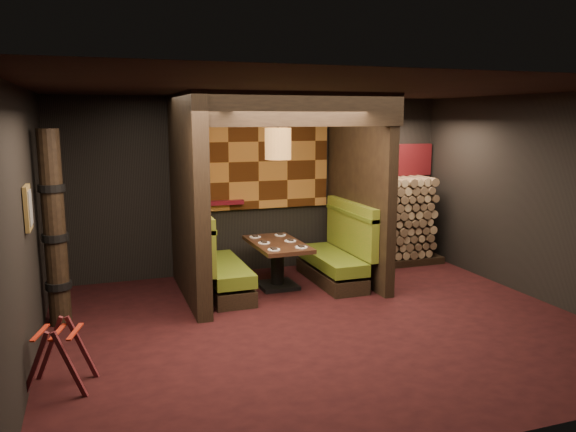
% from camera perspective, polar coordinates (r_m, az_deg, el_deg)
% --- Properties ---
extents(floor, '(6.50, 5.50, 0.02)m').
position_cam_1_polar(floor, '(7.07, 3.54, -11.05)').
color(floor, black).
rests_on(floor, ground).
extents(ceiling, '(6.50, 5.50, 0.02)m').
position_cam_1_polar(ceiling, '(6.61, 3.81, 12.86)').
color(ceiling, black).
rests_on(ceiling, ground).
extents(wall_back, '(6.50, 0.02, 2.85)m').
position_cam_1_polar(wall_back, '(9.27, -2.98, 3.15)').
color(wall_back, black).
rests_on(wall_back, ground).
extents(wall_front, '(6.50, 0.02, 2.85)m').
position_cam_1_polar(wall_front, '(4.34, 18.01, -5.22)').
color(wall_front, black).
rests_on(wall_front, ground).
extents(wall_left, '(0.02, 5.50, 2.85)m').
position_cam_1_polar(wall_left, '(6.21, -25.25, -1.18)').
color(wall_left, black).
rests_on(wall_left, ground).
extents(wall_right, '(0.02, 5.50, 2.85)m').
position_cam_1_polar(wall_right, '(8.49, 24.39, 1.65)').
color(wall_right, black).
rests_on(wall_right, ground).
extents(partition_left, '(0.20, 2.20, 2.85)m').
position_cam_1_polar(partition_left, '(7.90, -10.14, 1.82)').
color(partition_left, black).
rests_on(partition_left, floor).
extents(partition_right, '(0.15, 2.10, 2.85)m').
position_cam_1_polar(partition_right, '(8.76, 7.20, 2.69)').
color(partition_right, black).
rests_on(partition_right, floor).
extents(header_beam, '(2.85, 0.18, 0.44)m').
position_cam_1_polar(header_beam, '(7.24, 1.40, 10.81)').
color(header_beam, black).
rests_on(header_beam, partition_left).
extents(tapa_back_panel, '(2.40, 0.06, 1.55)m').
position_cam_1_polar(tapa_back_panel, '(9.18, -3.06, 5.56)').
color(tapa_back_panel, '#A1652A').
rests_on(tapa_back_panel, wall_back).
extents(tapa_side_panel, '(0.04, 1.85, 1.45)m').
position_cam_1_polar(tapa_side_panel, '(8.04, -9.59, 5.03)').
color(tapa_side_panel, '#A1652A').
rests_on(tapa_side_panel, partition_left).
extents(lacquer_shelf, '(0.60, 0.12, 0.07)m').
position_cam_1_polar(lacquer_shelf, '(9.05, -6.42, 1.37)').
color(lacquer_shelf, '#560E18').
rests_on(lacquer_shelf, wall_back).
extents(booth_bench_left, '(0.68, 1.60, 1.14)m').
position_cam_1_polar(booth_bench_left, '(8.17, -7.22, -5.17)').
color(booth_bench_left, black).
rests_on(booth_bench_left, floor).
extents(booth_bench_right, '(0.68, 1.60, 1.14)m').
position_cam_1_polar(booth_bench_right, '(8.75, 5.03, -4.12)').
color(booth_bench_right, black).
rests_on(booth_bench_right, floor).
extents(dining_table, '(0.74, 1.33, 0.70)m').
position_cam_1_polar(dining_table, '(8.40, -1.09, -4.24)').
color(dining_table, black).
rests_on(dining_table, floor).
extents(place_settings, '(0.61, 1.09, 0.03)m').
position_cam_1_polar(place_settings, '(8.34, -1.10, -2.61)').
color(place_settings, white).
rests_on(place_settings, dining_table).
extents(pendant_lamp, '(0.38, 0.38, 0.92)m').
position_cam_1_polar(pendant_lamp, '(8.10, -1.02, 7.36)').
color(pendant_lamp, olive).
rests_on(pendant_lamp, ceiling).
extents(framed_picture, '(0.05, 0.36, 0.46)m').
position_cam_1_polar(framed_picture, '(6.28, -24.90, 0.75)').
color(framed_picture, olive).
rests_on(framed_picture, wall_left).
extents(luggage_rack, '(0.71, 0.58, 0.68)m').
position_cam_1_polar(luggage_rack, '(5.84, -22.22, -12.82)').
color(luggage_rack, '#4B171B').
rests_on(luggage_rack, floor).
extents(totem_column, '(0.31, 0.31, 2.40)m').
position_cam_1_polar(totem_column, '(7.32, -22.63, -1.34)').
color(totem_column, black).
rests_on(totem_column, floor).
extents(firewood_stack, '(1.73, 0.70, 1.50)m').
position_cam_1_polar(firewood_stack, '(9.89, 10.56, -0.53)').
color(firewood_stack, black).
rests_on(firewood_stack, floor).
extents(mosaic_header, '(1.83, 0.10, 0.56)m').
position_cam_1_polar(mosaic_header, '(10.04, 9.81, 5.58)').
color(mosaic_header, maroon).
rests_on(mosaic_header, wall_back).
extents(bay_front_post, '(0.08, 0.08, 2.85)m').
position_cam_1_polar(bay_front_post, '(9.03, 6.98, 2.91)').
color(bay_front_post, black).
rests_on(bay_front_post, floor).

